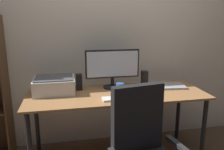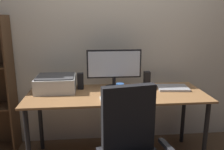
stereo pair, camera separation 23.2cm
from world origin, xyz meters
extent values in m
cube|color=beige|center=(0.00, 0.50, 1.30)|extent=(6.40, 0.10, 2.60)
cube|color=olive|center=(0.00, 0.00, 0.73)|extent=(1.79, 0.67, 0.02)
cylinder|color=black|center=(-0.83, -0.27, 0.36)|extent=(0.04, 0.04, 0.72)
cylinder|color=black|center=(0.83, -0.27, 0.36)|extent=(0.04, 0.04, 0.72)
cylinder|color=black|center=(-0.83, 0.27, 0.36)|extent=(0.04, 0.04, 0.72)
cylinder|color=black|center=(0.83, 0.27, 0.36)|extent=(0.04, 0.04, 0.72)
cylinder|color=black|center=(-0.01, 0.19, 0.75)|extent=(0.20, 0.20, 0.01)
cylinder|color=black|center=(-0.01, 0.19, 0.80)|extent=(0.04, 0.04, 0.10)
cube|color=black|center=(-0.01, 0.19, 1.00)|extent=(0.58, 0.03, 0.30)
cube|color=silver|center=(-0.01, 0.18, 1.00)|extent=(0.55, 0.01, 0.27)
cube|color=silver|center=(-0.03, -0.19, 0.75)|extent=(0.29, 0.12, 0.02)
cube|color=black|center=(0.22, -0.19, 0.76)|extent=(0.08, 0.11, 0.03)
cylinder|color=#285193|center=(0.04, 0.02, 0.79)|extent=(0.08, 0.08, 0.09)
cube|color=#285193|center=(0.08, 0.02, 0.79)|extent=(0.02, 0.01, 0.05)
cube|color=#99999E|center=(0.61, 0.09, 0.75)|extent=(0.34, 0.26, 0.02)
cube|color=black|center=(-0.37, 0.18, 0.82)|extent=(0.06, 0.07, 0.17)
cube|color=black|center=(0.35, 0.18, 0.82)|extent=(0.06, 0.07, 0.17)
cube|color=silver|center=(-0.62, 0.13, 0.81)|extent=(0.40, 0.34, 0.15)
cube|color=#424244|center=(-0.62, 0.13, 0.90)|extent=(0.37, 0.31, 0.01)
cube|color=black|center=(0.01, -0.65, 0.75)|extent=(0.41, 0.14, 0.52)
cube|color=#232326|center=(0.28, -0.79, 0.58)|extent=(0.08, 0.26, 0.03)
cube|color=#4C331E|center=(-1.11, 0.29, 0.75)|extent=(0.02, 0.28, 1.51)
camera|label=1|loc=(-0.49, -2.18, 1.48)|focal=37.36mm
camera|label=2|loc=(-0.26, -2.22, 1.48)|focal=37.36mm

